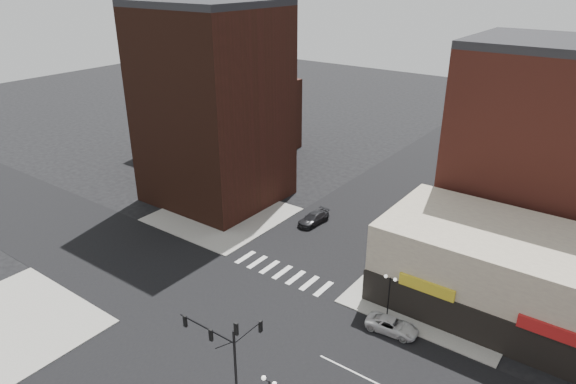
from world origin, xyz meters
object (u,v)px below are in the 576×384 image
Objects in this scene: street_lamp_ne at (390,286)px; white_suv at (392,325)px; traffic_signal at (228,347)px; dark_sedan_north at (313,218)px.

street_lamp_ne reaches higher than white_suv.
traffic_signal is 29.70m from dark_sedan_north.
dark_sedan_north is (-17.02, 13.15, 0.05)m from white_suv.
street_lamp_ne is 19.61m from dark_sedan_north.
traffic_signal is at bearing 150.74° from white_suv.
dark_sedan_north is at bearing 46.30° from white_suv.
street_lamp_ne is at bearing -30.86° from dark_sedan_north.
traffic_signal is 1.70× the size of white_suv.
dark_sedan_north reaches higher than white_suv.
white_suv is at bearing -32.50° from dark_sedan_north.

